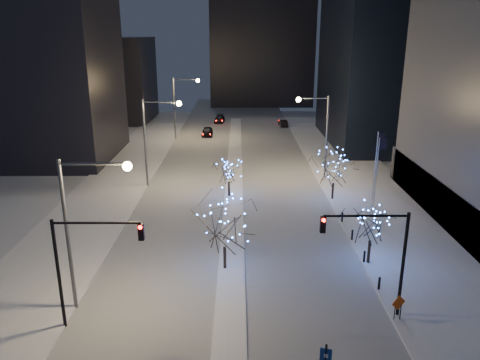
{
  "coord_description": "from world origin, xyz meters",
  "views": [
    {
      "loc": [
        0.54,
        -24.38,
        17.11
      ],
      "look_at": [
        0.66,
        13.6,
        5.0
      ],
      "focal_mm": 35.0,
      "sensor_mm": 36.0,
      "label": 1
    }
  ],
  "objects_px": {
    "traffic_signal_east": "(379,248)",
    "construction_sign": "(398,305)",
    "traffic_signal_west": "(83,256)",
    "holiday_tree_median_near": "(224,225)",
    "car_mid": "(283,123)",
    "street_lamp_w_mid": "(154,131)",
    "holiday_tree_median_far": "(229,172)",
    "holiday_tree_plaza_far": "(334,169)",
    "car_far": "(220,119)",
    "street_lamp_w_far": "(180,100)",
    "street_lamp_east": "(319,126)",
    "holiday_tree_plaza_near": "(371,224)",
    "street_lamp_w_near": "(83,215)",
    "car_near": "(207,132)"
  },
  "relations": [
    {
      "from": "traffic_signal_east",
      "to": "car_near",
      "type": "distance_m",
      "value": 55.16
    },
    {
      "from": "holiday_tree_plaza_far",
      "to": "car_near",
      "type": "bearing_deg",
      "value": 115.62
    },
    {
      "from": "car_far",
      "to": "holiday_tree_plaza_far",
      "type": "distance_m",
      "value": 46.53
    },
    {
      "from": "street_lamp_east",
      "to": "street_lamp_w_far",
      "type": "bearing_deg",
      "value": 130.85
    },
    {
      "from": "car_mid",
      "to": "construction_sign",
      "type": "bearing_deg",
      "value": 85.69
    },
    {
      "from": "street_lamp_east",
      "to": "holiday_tree_median_far",
      "type": "bearing_deg",
      "value": -147.38
    },
    {
      "from": "traffic_signal_west",
      "to": "traffic_signal_east",
      "type": "distance_m",
      "value": 17.41
    },
    {
      "from": "street_lamp_w_mid",
      "to": "holiday_tree_median_far",
      "type": "relative_size",
      "value": 2.5
    },
    {
      "from": "traffic_signal_east",
      "to": "construction_sign",
      "type": "bearing_deg",
      "value": -21.71
    },
    {
      "from": "street_lamp_w_near",
      "to": "holiday_tree_median_near",
      "type": "relative_size",
      "value": 1.76
    },
    {
      "from": "street_lamp_east",
      "to": "traffic_signal_west",
      "type": "distance_m",
      "value": 35.3
    },
    {
      "from": "street_lamp_w_far",
      "to": "holiday_tree_median_near",
      "type": "distance_m",
      "value": 45.79
    },
    {
      "from": "car_mid",
      "to": "traffic_signal_east",
      "type": "bearing_deg",
      "value": 84.44
    },
    {
      "from": "traffic_signal_east",
      "to": "holiday_tree_median_near",
      "type": "xyz_separation_m",
      "value": [
        -9.44,
        6.09,
        -1.1
      ]
    },
    {
      "from": "street_lamp_w_mid",
      "to": "street_lamp_w_far",
      "type": "relative_size",
      "value": 1.0
    },
    {
      "from": "car_far",
      "to": "street_lamp_w_far",
      "type": "bearing_deg",
      "value": -107.72
    },
    {
      "from": "traffic_signal_east",
      "to": "car_far",
      "type": "distance_m",
      "value": 66.94
    },
    {
      "from": "street_lamp_w_mid",
      "to": "street_lamp_w_far",
      "type": "bearing_deg",
      "value": 90.0
    },
    {
      "from": "traffic_signal_west",
      "to": "car_mid",
      "type": "bearing_deg",
      "value": 74.55
    },
    {
      "from": "car_far",
      "to": "holiday_tree_median_near",
      "type": "height_order",
      "value": "holiday_tree_median_near"
    },
    {
      "from": "traffic_signal_east",
      "to": "holiday_tree_median_far",
      "type": "relative_size",
      "value": 1.75
    },
    {
      "from": "street_lamp_w_near",
      "to": "holiday_tree_median_far",
      "type": "height_order",
      "value": "street_lamp_w_near"
    },
    {
      "from": "street_lamp_w_near",
      "to": "street_lamp_w_far",
      "type": "bearing_deg",
      "value": 90.0
    },
    {
      "from": "car_mid",
      "to": "holiday_tree_plaza_far",
      "type": "bearing_deg",
      "value": 86.67
    },
    {
      "from": "traffic_signal_west",
      "to": "holiday_tree_plaza_far",
      "type": "relative_size",
      "value": 1.35
    },
    {
      "from": "street_lamp_w_near",
      "to": "street_lamp_east",
      "type": "distance_m",
      "value": 33.85
    },
    {
      "from": "traffic_signal_west",
      "to": "construction_sign",
      "type": "xyz_separation_m",
      "value": [
        18.74,
        0.46,
        -3.6
      ]
    },
    {
      "from": "street_lamp_east",
      "to": "traffic_signal_west",
      "type": "bearing_deg",
      "value": -121.69
    },
    {
      "from": "holiday_tree_median_near",
      "to": "street_lamp_w_mid",
      "type": "bearing_deg",
      "value": 112.96
    },
    {
      "from": "car_mid",
      "to": "street_lamp_east",
      "type": "bearing_deg",
      "value": 86.48
    },
    {
      "from": "holiday_tree_median_far",
      "to": "street_lamp_w_far",
      "type": "bearing_deg",
      "value": 106.34
    },
    {
      "from": "street_lamp_w_near",
      "to": "street_lamp_w_mid",
      "type": "distance_m",
      "value": 25.0
    },
    {
      "from": "car_far",
      "to": "holiday_tree_median_far",
      "type": "xyz_separation_m",
      "value": [
        2.7,
        -43.47,
        2.16
      ]
    },
    {
      "from": "holiday_tree_median_near",
      "to": "car_near",
      "type": "bearing_deg",
      "value": 95.23
    },
    {
      "from": "street_lamp_w_near",
      "to": "holiday_tree_median_far",
      "type": "distance_m",
      "value": 23.14
    },
    {
      "from": "car_mid",
      "to": "holiday_tree_plaza_near",
      "type": "distance_m",
      "value": 54.85
    },
    {
      "from": "traffic_signal_west",
      "to": "holiday_tree_median_near",
      "type": "bearing_deg",
      "value": 41.75
    },
    {
      "from": "street_lamp_w_far",
      "to": "car_mid",
      "type": "relative_size",
      "value": 2.62
    },
    {
      "from": "street_lamp_w_far",
      "to": "traffic_signal_west",
      "type": "bearing_deg",
      "value": -89.45
    },
    {
      "from": "car_mid",
      "to": "construction_sign",
      "type": "height_order",
      "value": "construction_sign"
    },
    {
      "from": "street_lamp_w_far",
      "to": "holiday_tree_median_far",
      "type": "bearing_deg",
      "value": -73.66
    },
    {
      "from": "car_mid",
      "to": "holiday_tree_median_near",
      "type": "relative_size",
      "value": 0.67
    },
    {
      "from": "holiday_tree_plaza_near",
      "to": "holiday_tree_plaza_far",
      "type": "bearing_deg",
      "value": 90.0
    },
    {
      "from": "street_lamp_east",
      "to": "holiday_tree_plaza_far",
      "type": "distance_m",
      "value": 8.26
    },
    {
      "from": "holiday_tree_median_near",
      "to": "holiday_tree_median_far",
      "type": "xyz_separation_m",
      "value": [
        0.0,
        16.15,
        -0.84
      ]
    },
    {
      "from": "street_lamp_east",
      "to": "car_mid",
      "type": "xyz_separation_m",
      "value": [
        -1.19,
        32.7,
        -5.82
      ]
    },
    {
      "from": "street_lamp_east",
      "to": "holiday_tree_plaza_far",
      "type": "bearing_deg",
      "value": -86.89
    },
    {
      "from": "traffic_signal_east",
      "to": "car_far",
      "type": "bearing_deg",
      "value": 100.47
    },
    {
      "from": "holiday_tree_plaza_far",
      "to": "car_far",
      "type": "bearing_deg",
      "value": 107.16
    },
    {
      "from": "street_lamp_east",
      "to": "construction_sign",
      "type": "xyz_separation_m",
      "value": [
        0.22,
        -29.55,
        -5.29
      ]
    }
  ]
}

